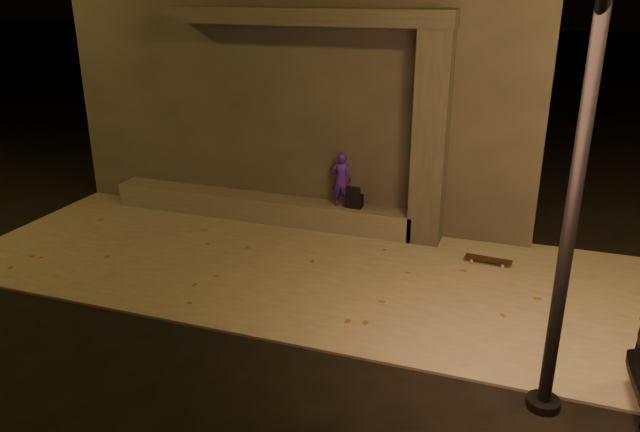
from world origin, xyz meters
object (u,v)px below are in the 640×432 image
at_px(skateboard, 488,260).
at_px(street_lamp_0, 597,48).
at_px(backpack, 354,200).
at_px(column, 431,140).
at_px(skateboarder, 341,179).

relative_size(skateboard, street_lamp_0, 0.11).
relative_size(backpack, street_lamp_0, 0.06).
distance_m(column, backpack, 1.78).
xyz_separation_m(column, street_lamp_0, (2.07, -4.14, 1.93)).
distance_m(column, skateboarder, 1.77).
bearing_deg(skateboarder, skateboard, 161.41).
xyz_separation_m(skateboard, street_lamp_0, (0.91, -3.49, 3.66)).
xyz_separation_m(backpack, street_lamp_0, (3.38, -4.14, 3.14)).
bearing_deg(backpack, skateboard, -12.47).
height_order(backpack, skateboard, backpack).
distance_m(skateboarder, backpack, 0.44).
height_order(backpack, street_lamp_0, street_lamp_0).
xyz_separation_m(skateboarder, skateboard, (2.72, -0.65, -0.88)).
bearing_deg(column, skateboard, -29.29).
distance_m(skateboarder, skateboard, 2.93).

